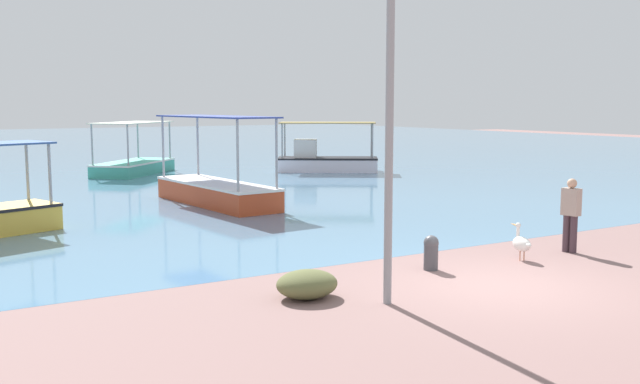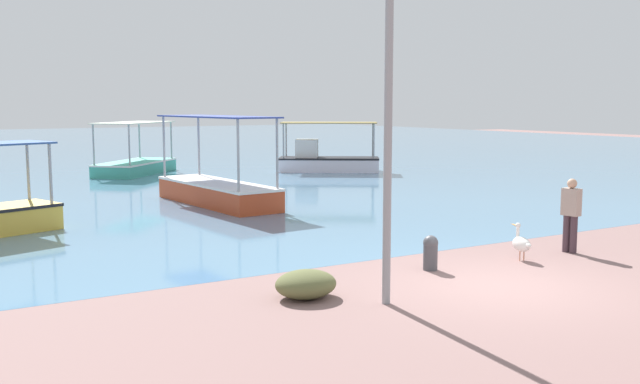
% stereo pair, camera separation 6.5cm
% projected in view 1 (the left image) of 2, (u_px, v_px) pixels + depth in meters
% --- Properties ---
extents(ground, '(120.00, 120.00, 0.00)m').
position_uv_depth(ground, '(501.00, 285.00, 13.26)').
color(ground, '#876662').
extents(harbor_water, '(110.00, 90.00, 0.00)m').
position_uv_depth(harbor_water, '(38.00, 148.00, 54.03)').
color(harbor_water, '#5885A6').
rests_on(harbor_water, ground).
extents(fishing_boat_far_left, '(5.11, 4.21, 2.45)m').
position_uv_depth(fishing_boat_far_left, '(324.00, 159.00, 35.57)').
color(fishing_boat_far_left, white).
rests_on(fishing_boat_far_left, harbor_water).
extents(fishing_boat_near_right, '(4.96, 5.10, 2.49)m').
position_uv_depth(fishing_boat_near_right, '(134.00, 164.00, 34.25)').
color(fishing_boat_near_right, teal).
rests_on(fishing_boat_near_right, harbor_water).
extents(fishing_boat_near_left, '(2.19, 6.06, 2.96)m').
position_uv_depth(fishing_boat_near_left, '(216.00, 188.00, 23.89)').
color(fishing_boat_near_left, '#BF4221').
rests_on(fishing_boat_near_left, harbor_water).
extents(pelican, '(0.41, 0.80, 0.80)m').
position_uv_depth(pelican, '(522.00, 243.00, 15.35)').
color(pelican, '#E0997A').
rests_on(pelican, ground).
extents(lamp_post, '(0.28, 0.28, 5.73)m').
position_uv_depth(lamp_post, '(389.00, 112.00, 11.67)').
color(lamp_post, gray).
rests_on(lamp_post, ground).
extents(mooring_bollard, '(0.31, 0.31, 0.72)m').
position_uv_depth(mooring_bollard, '(431.00, 252.00, 14.46)').
color(mooring_bollard, '#47474C').
rests_on(mooring_bollard, ground).
extents(fisherman_standing, '(0.28, 0.43, 1.69)m').
position_uv_depth(fisherman_standing, '(571.00, 213.00, 16.12)').
color(fisherman_standing, '#423038').
rests_on(fisherman_standing, ground).
extents(net_pile, '(1.11, 0.94, 0.49)m').
position_uv_depth(net_pile, '(307.00, 284.00, 12.38)').
color(net_pile, '#60633A').
rests_on(net_pile, ground).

